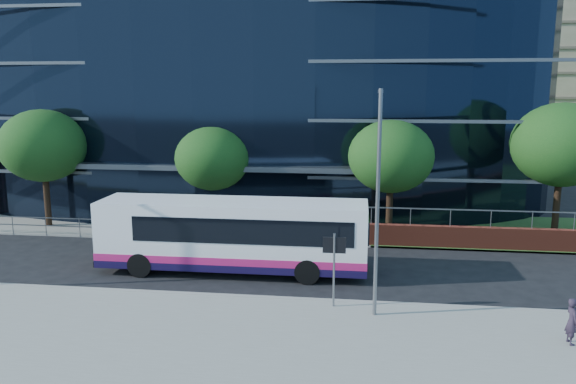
# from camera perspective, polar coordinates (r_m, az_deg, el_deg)

# --- Properties ---
(ground) EXTENTS (200.00, 200.00, 0.00)m
(ground) POSITION_cam_1_polar(r_m,az_deg,el_deg) (23.57, -6.33, -9.81)
(ground) COLOR black
(ground) RESTS_ON ground
(pavement_near) EXTENTS (80.00, 8.00, 0.15)m
(pavement_near) POSITION_cam_1_polar(r_m,az_deg,el_deg) (19.10, -10.00, -14.69)
(pavement_near) COLOR gray
(pavement_near) RESTS_ON ground
(kerb) EXTENTS (80.00, 0.25, 0.16)m
(kerb) POSITION_cam_1_polar(r_m,az_deg,el_deg) (22.64, -6.94, -10.48)
(kerb) COLOR gray
(kerb) RESTS_ON ground
(yellow_line_outer) EXTENTS (80.00, 0.08, 0.01)m
(yellow_line_outer) POSITION_cam_1_polar(r_m,az_deg,el_deg) (22.85, -6.81, -10.48)
(yellow_line_outer) COLOR gold
(yellow_line_outer) RESTS_ON ground
(yellow_line_inner) EXTENTS (80.00, 0.08, 0.01)m
(yellow_line_inner) POSITION_cam_1_polar(r_m,az_deg,el_deg) (22.98, -6.72, -10.34)
(yellow_line_inner) COLOR gold
(yellow_line_inner) RESTS_ON ground
(far_forecourt) EXTENTS (50.00, 8.00, 0.10)m
(far_forecourt) POSITION_cam_1_polar(r_m,az_deg,el_deg) (35.34, -11.58, -2.99)
(far_forecourt) COLOR gray
(far_forecourt) RESTS_ON ground
(glass_office) EXTENTS (44.00, 23.10, 16.00)m
(glass_office) POSITION_cam_1_polar(r_m,az_deg,el_deg) (43.33, -5.14, 10.24)
(glass_office) COLOR black
(glass_office) RESTS_ON ground
(guard_railings) EXTENTS (24.00, 0.05, 1.10)m
(guard_railings) POSITION_cam_1_polar(r_m,az_deg,el_deg) (32.29, -17.30, -3.12)
(guard_railings) COLOR slate
(guard_railings) RESTS_ON ground
(apartment_block) EXTENTS (60.00, 42.00, 30.00)m
(apartment_block) POSITION_cam_1_polar(r_m,az_deg,el_deg) (83.10, 26.69, 11.43)
(apartment_block) COLOR #2D511E
(apartment_block) RESTS_ON ground
(street_sign) EXTENTS (0.85, 0.09, 2.80)m
(street_sign) POSITION_cam_1_polar(r_m,az_deg,el_deg) (20.77, 4.71, -6.34)
(street_sign) COLOR slate
(street_sign) RESTS_ON pavement_near
(tree_far_a) EXTENTS (4.95, 4.95, 6.98)m
(tree_far_a) POSITION_cam_1_polar(r_m,az_deg,el_deg) (35.73, -23.64, 4.32)
(tree_far_a) COLOR black
(tree_far_a) RESTS_ON ground
(tree_far_b) EXTENTS (4.29, 4.29, 6.05)m
(tree_far_b) POSITION_cam_1_polar(r_m,az_deg,el_deg) (32.31, -7.67, 3.38)
(tree_far_b) COLOR black
(tree_far_b) RESTS_ON ground
(tree_far_c) EXTENTS (4.62, 4.62, 6.51)m
(tree_far_c) POSITION_cam_1_polar(r_m,az_deg,el_deg) (30.71, 10.43, 3.55)
(tree_far_c) COLOR black
(tree_far_c) RESTS_ON ground
(tree_far_d) EXTENTS (5.28, 5.28, 7.44)m
(tree_far_d) POSITION_cam_1_polar(r_m,az_deg,el_deg) (33.33, 26.06, 4.32)
(tree_far_d) COLOR black
(tree_far_d) RESTS_ON ground
(tree_dist_e) EXTENTS (4.62, 4.62, 6.51)m
(tree_dist_e) POSITION_cam_1_polar(r_m,az_deg,el_deg) (64.31, 24.42, 6.33)
(tree_dist_e) COLOR black
(tree_dist_e) RESTS_ON ground
(streetlight_east) EXTENTS (0.15, 0.77, 8.00)m
(streetlight_east) POSITION_cam_1_polar(r_m,az_deg,el_deg) (19.64, 9.10, -0.53)
(streetlight_east) COLOR slate
(streetlight_east) RESTS_ON pavement_near
(city_bus) EXTENTS (12.02, 2.82, 3.24)m
(city_bus) POSITION_cam_1_polar(r_m,az_deg,el_deg) (25.21, -5.39, -4.34)
(city_bus) COLOR white
(city_bus) RESTS_ON ground
(pedestrian) EXTENTS (0.41, 0.58, 1.51)m
(pedestrian) POSITION_cam_1_polar(r_m,az_deg,el_deg) (20.29, 26.88, -11.62)
(pedestrian) COLOR #2B2132
(pedestrian) RESTS_ON pavement_near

